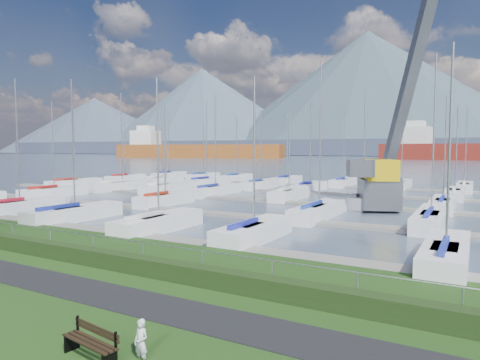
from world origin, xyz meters
The scene contains 12 objects.
path centered at (0.00, -3.00, 0.01)m, with size 160.00×2.00×0.04m, color black.
water centered at (0.00, 260.00, -0.40)m, with size 800.00×540.00×0.20m, color #455265.
hedge centered at (0.00, -0.40, 0.35)m, with size 80.00×0.70×0.70m, color black.
fence centered at (0.00, 0.00, 1.20)m, with size 0.04×0.04×80.00m, color gray.
foothill centered at (0.00, 330.00, 6.00)m, with size 900.00×80.00×12.00m, color #3D465A.
mountains centered at (7.35, 404.62, 46.68)m, with size 1190.00×360.00×115.00m.
docks centered at (0.00, 26.00, -0.22)m, with size 90.00×41.60×0.25m.
bench_right centered at (6.11, -6.46, 0.42)m, with size 1.84×0.68×0.85m.
person centered at (7.20, -5.88, 0.58)m, with size 0.42×0.28×1.15m, color silver.
crane centered at (7.24, 26.03, 5.33)m, with size 7.88×12.85×22.35m.
cargo_ship_west centered at (-134.17, 194.31, 3.54)m, with size 101.05×39.88×21.50m.
sailboat_fleet centered at (-2.58, 28.37, 5.38)m, with size 75.32×49.45×13.36m.
Camera 1 is at (14.24, -13.54, 5.16)m, focal length 32.00 mm.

